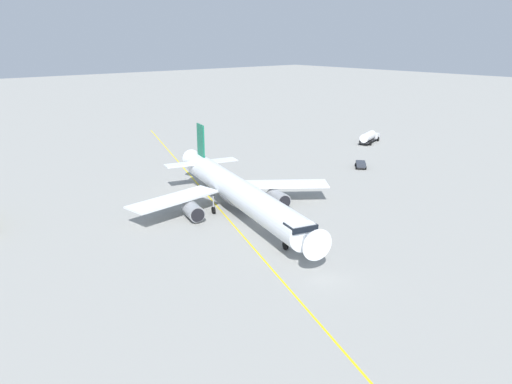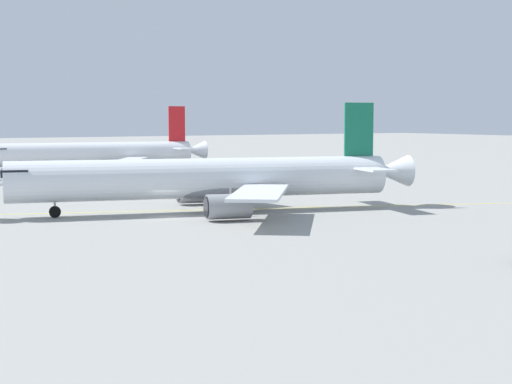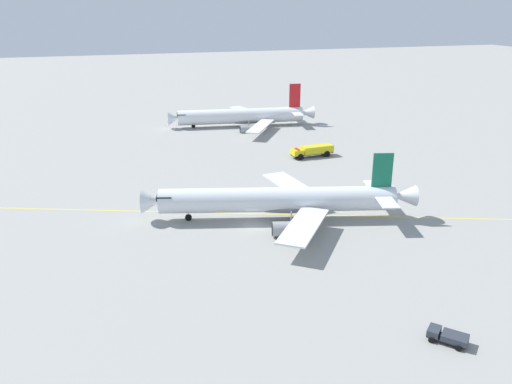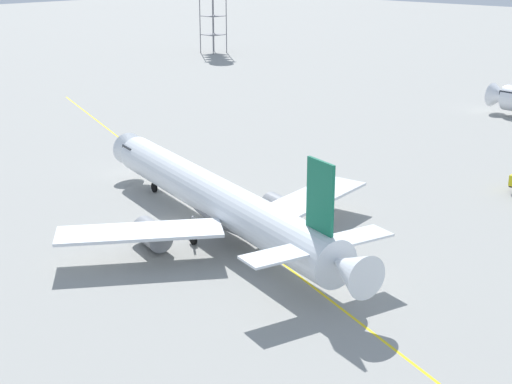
% 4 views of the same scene
% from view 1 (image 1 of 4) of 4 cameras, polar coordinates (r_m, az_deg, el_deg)
% --- Properties ---
extents(ground_plane, '(600.00, 600.00, 0.00)m').
position_cam_1_polar(ground_plane, '(72.04, 1.16, -3.23)').
color(ground_plane, gray).
extents(airliner_main, '(43.26, 31.56, 10.92)m').
position_cam_1_polar(airliner_main, '(73.90, -2.09, -0.08)').
color(airliner_main, silver).
rests_on(airliner_main, ground_plane).
extents(baggage_truck_truck, '(4.00, 4.15, 1.22)m').
position_cam_1_polar(baggage_truck_truck, '(102.85, 11.82, 3.09)').
color(baggage_truck_truck, '#232326').
rests_on(baggage_truck_truck, ground_plane).
extents(fuel_tanker_truck, '(5.35, 9.29, 2.87)m').
position_cam_1_polar(fuel_tanker_truck, '(127.66, 12.72, 6.14)').
color(fuel_tanker_truck, '#232326').
rests_on(fuel_tanker_truck, ground_plane).
extents(taxiway_centreline, '(141.26, 53.20, 0.01)m').
position_cam_1_polar(taxiway_centreline, '(73.64, -3.43, -2.79)').
color(taxiway_centreline, yellow).
rests_on(taxiway_centreline, ground_plane).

